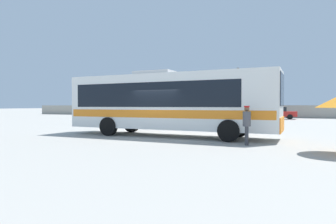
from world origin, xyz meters
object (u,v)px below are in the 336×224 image
Objects in this scene: roadside_tree_midleft at (201,91)px; roadside_tree_midright at (239,90)px; parked_car_leftmost_silver at (145,112)px; roadside_tree_left at (147,93)px; parked_car_second_dark_blue at (182,112)px; coach_bus_white_orange at (167,101)px; parked_car_third_dark_blue at (228,113)px; parked_car_rightmost_red at (277,113)px; attendant_by_bus_door at (247,123)px; utility_pole_near at (238,91)px.

roadside_tree_midright is (6.20, 2.05, 0.17)m from roadside_tree_midleft.
roadside_tree_left reaches higher than parked_car_leftmost_silver.
roadside_tree_left is (-10.46, 9.08, 3.31)m from parked_car_second_dark_blue.
parked_car_third_dark_blue is at bearing 94.45° from coach_bus_white_orange.
roadside_tree_midright reaches higher than parked_car_rightmost_red.
roadside_tree_midleft is (-6.77, 9.48, 3.51)m from parked_car_third_dark_blue.
parked_car_second_dark_blue is at bearing 177.21° from parked_car_third_dark_blue.
coach_bus_white_orange reaches higher than parked_car_second_dark_blue.
coach_bus_white_orange is 2.57× the size of parked_car_rightmost_red.
parked_car_second_dark_blue is (-13.26, 26.77, -0.15)m from attendant_by_bus_door.
parked_car_third_dark_blue is 0.66× the size of roadside_tree_midright.
coach_bus_white_orange is 2.88× the size of parked_car_third_dark_blue.
utility_pole_near is 1.22× the size of roadside_tree_midright.
roadside_tree_midright reaches higher than attendant_by_bus_door.
parked_car_leftmost_silver is at bearing -179.85° from parked_car_third_dark_blue.
parked_car_second_dark_blue is at bearing 109.24° from coach_bus_white_orange.
attendant_by_bus_door is (4.64, -2.08, -0.97)m from coach_bus_white_orange.
attendant_by_bus_door is 29.87m from parked_car_second_dark_blue.
roadside_tree_midright is (-7.11, 37.97, 3.47)m from attendant_by_bus_door.
roadside_tree_midleft is at bearing 104.37° from coach_bus_white_orange.
coach_bus_white_orange is 1.55× the size of utility_pole_near.
parked_car_rightmost_red is 0.79× the size of roadside_tree_left.
parked_car_rightmost_red reaches higher than parked_car_third_dark_blue.
parked_car_rightmost_red is (12.94, -0.16, -0.00)m from parked_car_second_dark_blue.
roadside_tree_midleft is at bearing 110.33° from attendant_by_bus_door.
roadside_tree_left is at bearing 116.16° from parked_car_leftmost_silver.
roadside_tree_left is 0.93× the size of roadside_tree_midright.
parked_car_leftmost_silver is 0.61× the size of utility_pole_near.
utility_pole_near is 4.78m from roadside_tree_midright.
parked_car_third_dark_blue is (6.72, -0.33, -0.05)m from parked_car_second_dark_blue.
utility_pole_near is (12.64, 6.85, 3.18)m from parked_car_leftmost_silver.
coach_bus_white_orange is 31.30m from utility_pole_near.
attendant_by_bus_door is at bearing -76.12° from parked_car_third_dark_blue.
parked_car_second_dark_blue is 12.94m from parked_car_rightmost_red.
parked_car_third_dark_blue is 0.69× the size of roadside_tree_midleft.
parked_car_second_dark_blue is at bearing 3.54° from parked_car_leftmost_silver.
parked_car_third_dark_blue is at bearing 103.88° from attendant_by_bus_door.
parked_car_leftmost_silver is 0.74× the size of roadside_tree_midright.
parked_car_rightmost_red is at bearing -59.14° from roadside_tree_midright.
parked_car_leftmost_silver reaches higher than parked_car_third_dark_blue.
coach_bus_white_orange is 2.57× the size of parked_car_second_dark_blue.
utility_pole_near is (6.81, 6.49, 3.15)m from parked_car_second_dark_blue.
roadside_tree_left is 10.41m from roadside_tree_midleft.
attendant_by_bus_door is 34.01m from utility_pole_near.
parked_car_rightmost_red is 9.57m from utility_pole_near.
coach_bus_white_orange is 26.18m from parked_car_second_dark_blue.
roadside_tree_left is (-17.18, 9.41, 3.35)m from parked_car_third_dark_blue.
parked_car_second_dark_blue reaches higher than parked_car_leftmost_silver.
roadside_tree_midleft is at bearing 125.53° from parked_car_third_dark_blue.
roadside_tree_left is at bearing 151.29° from parked_car_third_dark_blue.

